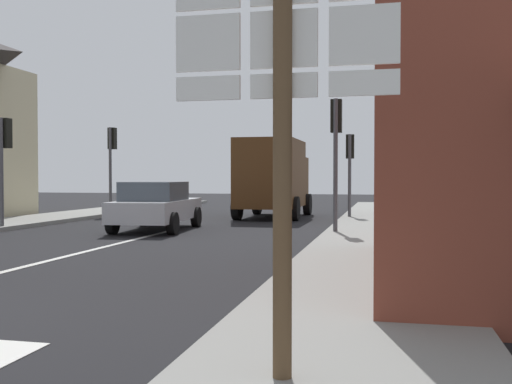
# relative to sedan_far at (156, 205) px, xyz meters

# --- Properties ---
(ground_plane) EXTENTS (80.00, 80.00, 0.00)m
(ground_plane) POSITION_rel_sedan_far_xyz_m (0.45, -1.56, -0.76)
(ground_plane) COLOR black
(sidewalk_right) EXTENTS (2.67, 44.00, 0.14)m
(sidewalk_right) POSITION_rel_sedan_far_xyz_m (6.46, -3.56, -0.69)
(sidewalk_right) COLOR gray
(sidewalk_right) RESTS_ON ground
(lane_centre_stripe) EXTENTS (0.16, 12.00, 0.01)m
(lane_centre_stripe) POSITION_rel_sedan_far_xyz_m (0.45, -5.56, -0.75)
(lane_centre_stripe) COLOR silver
(lane_centre_stripe) RESTS_ON ground
(sedan_far) EXTENTS (2.23, 4.33, 1.47)m
(sedan_far) POSITION_rel_sedan_far_xyz_m (0.00, 0.00, 0.00)
(sedan_far) COLOR #B7BABF
(sedan_far) RESTS_ON ground
(delivery_truck) EXTENTS (2.50, 5.01, 3.05)m
(delivery_truck) POSITION_rel_sedan_far_xyz_m (2.39, 6.23, 0.89)
(delivery_truck) COLOR #4C2D14
(delivery_truck) RESTS_ON ground
(route_sign_post) EXTENTS (1.66, 0.14, 3.20)m
(route_sign_post) POSITION_rel_sedan_far_xyz_m (6.03, -12.26, 1.24)
(route_sign_post) COLOR brown
(route_sign_post) RESTS_ON ground
(traffic_light_far_left) EXTENTS (0.30, 0.49, 3.69)m
(traffic_light_far_left) POSITION_rel_sedan_far_xyz_m (-4.51, 6.12, 1.97)
(traffic_light_far_left) COLOR #47474C
(traffic_light_far_left) RESTS_ON ground
(traffic_light_near_left) EXTENTS (0.30, 0.49, 3.39)m
(traffic_light_near_left) POSITION_rel_sedan_far_xyz_m (-4.51, -0.94, 1.75)
(traffic_light_near_left) COLOR #47474C
(traffic_light_near_left) RESTS_ON ground
(traffic_light_near_right) EXTENTS (0.30, 0.49, 3.73)m
(traffic_light_near_right) POSITION_rel_sedan_far_xyz_m (5.42, -0.47, 2.00)
(traffic_light_near_right) COLOR #47474C
(traffic_light_near_right) RESTS_ON ground
(traffic_light_far_right) EXTENTS (0.30, 0.49, 3.21)m
(traffic_light_far_right) POSITION_rel_sedan_far_xyz_m (5.42, 5.70, 1.62)
(traffic_light_far_right) COLOR #47474C
(traffic_light_far_right) RESTS_ON ground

